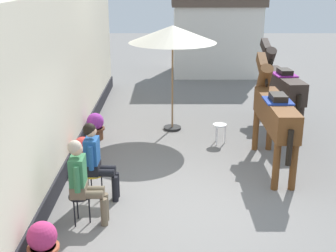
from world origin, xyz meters
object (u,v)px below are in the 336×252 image
saddled_horse_far (278,83)px  spare_stool_white (218,127)px  saddled_horse_near (272,111)px  flower_planter_farthest (94,126)px  cafe_parasol (171,35)px  seated_visitor_near (81,178)px  flower_planter_nearest (41,243)px  seated_visitor_far (94,158)px  flower_planter_inner_far (81,152)px

saddled_horse_far → spare_stool_white: bearing=-145.9°
saddled_horse_near → saddled_horse_far: size_ratio=1.00×
spare_stool_white → flower_planter_farthest: bearing=174.6°
cafe_parasol → spare_stool_white: cafe_parasol is taller
saddled_horse_near → spare_stool_white: (-0.91, 1.23, -0.76)m
seated_visitor_near → spare_stool_white: bearing=54.3°
flower_planter_nearest → spare_stool_white: 5.36m
seated_visitor_far → spare_stool_white: size_ratio=3.02×
saddled_horse_near → cafe_parasol: 3.21m
seated_visitor_far → flower_planter_inner_far: 1.50m
seated_visitor_far → flower_planter_nearest: bearing=-103.5°
flower_planter_nearest → flower_planter_farthest: bearing=90.5°
flower_planter_inner_far → spare_stool_white: (2.90, 1.33, 0.07)m
flower_planter_nearest → flower_planter_farthest: same height
cafe_parasol → seated_visitor_far: bearing=-110.0°
flower_planter_nearest → flower_planter_farthest: 4.81m
seated_visitor_near → flower_planter_farthest: seated_visitor_near is taller
saddled_horse_near → flower_planter_inner_far: size_ratio=4.68×
saddled_horse_near → cafe_parasol: cafe_parasol is taller
seated_visitor_near → saddled_horse_far: size_ratio=0.46×
flower_planter_nearest → cafe_parasol: 6.14m
seated_visitor_near → saddled_horse_near: saddled_horse_near is taller
flower_planter_nearest → flower_planter_farthest: (-0.04, 4.81, 0.00)m
saddled_horse_near → flower_planter_nearest: (-3.76, -3.30, -0.82)m
seated_visitor_far → cafe_parasol: (1.33, 3.66, 1.59)m
seated_visitor_near → saddled_horse_near: 4.09m
saddled_horse_near → flower_planter_inner_far: 3.90m
flower_planter_inner_far → spare_stool_white: size_ratio=1.39×
seated_visitor_far → saddled_horse_far: 5.50m
seated_visitor_near → flower_planter_nearest: bearing=-108.7°
spare_stool_white → flower_planter_inner_far: bearing=-155.3°
flower_planter_inner_far → saddled_horse_near: bearing=1.5°
seated_visitor_near → saddled_horse_far: bearing=48.1°
spare_stool_white → seated_visitor_near: bearing=-125.7°
saddled_horse_far → flower_planter_nearest: (-4.45, -5.62, -0.82)m
saddled_horse_far → flower_planter_nearest: saddled_horse_far is taller
seated_visitor_near → flower_planter_nearest: size_ratio=2.17×
flower_planter_nearest → spare_stool_white: (2.85, 4.54, 0.07)m
seated_visitor_near → spare_stool_white: (2.49, 3.47, -0.38)m
flower_planter_inner_far → spare_stool_white: 3.19m
flower_planter_inner_far → flower_planter_farthest: size_ratio=1.00×
saddled_horse_far → cafe_parasol: bearing=-177.9°
flower_planter_nearest → flower_planter_inner_far: (-0.04, 3.21, 0.00)m
saddled_horse_far → cafe_parasol: size_ratio=1.16×
seated_visitor_far → flower_planter_farthest: size_ratio=2.17×
seated_visitor_near → saddled_horse_far: saddled_horse_far is taller
flower_planter_inner_far → cafe_parasol: (1.82, 2.31, 2.03)m
saddled_horse_near → saddled_horse_far: 2.41m
seated_visitor_near → seated_visitor_far: size_ratio=1.00×
seated_visitor_near → spare_stool_white: 4.29m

